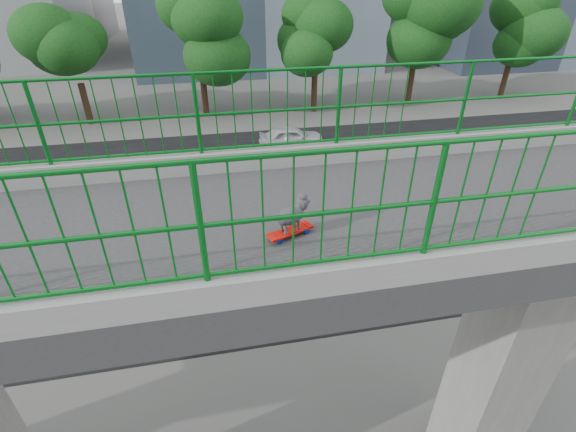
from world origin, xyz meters
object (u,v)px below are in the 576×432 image
(car_2, at_px, (136,201))
(car_5, at_px, (126,301))
(poodle, at_px, (292,214))
(car_7, at_px, (393,178))
(skateboard, at_px, (290,232))
(car_4, at_px, (291,137))
(car_3, at_px, (432,148))

(car_2, height_order, car_5, car_2)
(poodle, relative_size, car_2, 0.08)
(poodle, xyz_separation_m, car_7, (-12.85, 7.69, -6.61))
(skateboard, height_order, car_7, skateboard)
(poodle, height_order, car_4, poodle)
(skateboard, height_order, poodle, poodle)
(car_3, relative_size, car_7, 0.97)
(car_3, height_order, car_5, car_5)
(poodle, distance_m, car_5, 9.99)
(poodle, distance_m, car_2, 15.05)
(car_3, distance_m, car_7, 4.92)
(poodle, bearing_deg, car_2, 176.14)
(car_2, relative_size, car_4, 1.36)
(poodle, distance_m, car_7, 16.36)
(skateboard, relative_size, poodle, 1.29)
(car_4, bearing_deg, skateboard, 168.33)
(skateboard, distance_m, car_5, 9.84)
(poodle, bearing_deg, car_7, 126.72)
(poodle, xyz_separation_m, car_2, (-12.85, -4.31, -6.55))
(car_3, distance_m, car_5, 18.06)
(skateboard, bearing_deg, car_2, 176.04)
(skateboard, relative_size, car_5, 0.13)
(poodle, bearing_deg, car_4, 145.99)
(car_5, bearing_deg, skateboard, 30.81)
(car_3, bearing_deg, car_7, 130.54)
(poodle, height_order, car_2, poodle)
(poodle, xyz_separation_m, car_4, (-19.25, 3.96, -6.62))
(poodle, distance_m, car_4, 20.74)
(car_2, bearing_deg, skateboard, -161.57)
(poodle, height_order, car_3, poodle)
(skateboard, relative_size, car_3, 0.12)
(skateboard, distance_m, poodle, 0.23)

